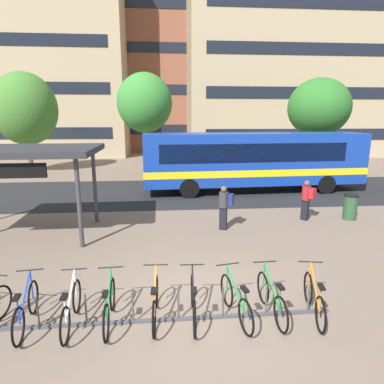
{
  "coord_description": "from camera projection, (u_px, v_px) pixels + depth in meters",
  "views": [
    {
      "loc": [
        -0.74,
        -6.36,
        4.05
      ],
      "look_at": [
        0.19,
        4.87,
        1.47
      ],
      "focal_mm": 30.66,
      "sensor_mm": 36.0,
      "label": 1
    }
  ],
  "objects": [
    {
      "name": "ground",
      "position": [
        202.0,
        307.0,
        7.14
      ],
      "size": [
        200.0,
        200.0,
        0.0
      ],
      "primitive_type": "plane",
      "color": "#7A6656"
    },
    {
      "name": "bus_lane_asphalt",
      "position": [
        179.0,
        192.0,
        18.08
      ],
      "size": [
        80.0,
        7.2,
        0.01
      ],
      "primitive_type": "cube",
      "color": "#232326",
      "rests_on": "ground"
    },
    {
      "name": "city_bus",
      "position": [
        255.0,
        159.0,
        18.02
      ],
      "size": [
        12.14,
        3.21,
        3.2
      ],
      "rotation": [
        0.0,
        0.0,
        0.05
      ],
      "color": "#14389E",
      "rests_on": "ground"
    },
    {
      "name": "bike_rack",
      "position": [
        133.0,
        319.0,
        6.58
      ],
      "size": [
        8.19,
        0.19,
        0.7
      ],
      "rotation": [
        0.0,
        0.0,
        0.01
      ],
      "color": "#47474C",
      "rests_on": "ground"
    },
    {
      "name": "parked_bicycle_blue_2",
      "position": [
        26.0,
        309.0,
        6.39
      ],
      "size": [
        0.52,
        1.72,
        0.99
      ],
      "rotation": [
        0.0,
        0.0,
        1.69
      ],
      "color": "black",
      "rests_on": "ground"
    },
    {
      "name": "parked_bicycle_white_3",
      "position": [
        71.0,
        308.0,
        6.42
      ],
      "size": [
        0.52,
        1.72,
        0.99
      ],
      "rotation": [
        0.0,
        0.0,
        1.62
      ],
      "color": "black",
      "rests_on": "ground"
    },
    {
      "name": "parked_bicycle_green_4",
      "position": [
        109.0,
        306.0,
        6.5
      ],
      "size": [
        0.52,
        1.72,
        0.99
      ],
      "rotation": [
        0.0,
        0.0,
        1.61
      ],
      "color": "black",
      "rests_on": "ground"
    },
    {
      "name": "parked_bicycle_orange_5",
      "position": [
        155.0,
        303.0,
        6.62
      ],
      "size": [
        0.52,
        1.72,
        0.99
      ],
      "rotation": [
        0.0,
        0.0,
        1.55
      ],
      "color": "black",
      "rests_on": "ground"
    },
    {
      "name": "parked_bicycle_black_6",
      "position": [
        193.0,
        302.0,
        6.63
      ],
      "size": [
        0.52,
        1.72,
        0.99
      ],
      "rotation": [
        0.0,
        0.0,
        1.53
      ],
      "color": "black",
      "rests_on": "ground"
    },
    {
      "name": "parked_bicycle_green_7",
      "position": [
        236.0,
        301.0,
        6.67
      ],
      "size": [
        0.52,
        1.7,
        0.99
      ],
      "rotation": [
        0.0,
        0.0,
        1.75
      ],
      "color": "black",
      "rests_on": "ground"
    },
    {
      "name": "parked_bicycle_green_8",
      "position": [
        271.0,
        299.0,
        6.77
      ],
      "size": [
        0.52,
        1.72,
        0.99
      ],
      "rotation": [
        0.0,
        0.0,
        1.62
      ],
      "color": "black",
      "rests_on": "ground"
    },
    {
      "name": "parked_bicycle_orange_9",
      "position": [
        314.0,
        299.0,
        6.76
      ],
      "size": [
        0.54,
        1.7,
        0.99
      ],
      "rotation": [
        0.0,
        0.0,
        1.38
      ],
      "color": "black",
      "rests_on": "ground"
    },
    {
      "name": "transit_shelter",
      "position": [
        14.0,
        154.0,
        10.83
      ],
      "size": [
        5.44,
        3.53,
        3.06
      ],
      "rotation": [
        0.0,
        0.0,
        0.02
      ],
      "color": "#38383D",
      "rests_on": "ground"
    },
    {
      "name": "commuter_red_pack_0",
      "position": [
        307.0,
        198.0,
        12.99
      ],
      "size": [
        0.57,
        0.6,
        1.61
      ],
      "rotation": [
        0.0,
        0.0,
        2.24
      ],
      "color": "black",
      "rests_on": "ground"
    },
    {
      "name": "commuter_navy_pack_2",
      "position": [
        225.0,
        205.0,
        11.88
      ],
      "size": [
        0.6,
        0.48,
        1.63
      ],
      "rotation": [
        0.0,
        0.0,
        2.76
      ],
      "color": "black",
      "rests_on": "ground"
    },
    {
      "name": "trash_bin",
      "position": [
        350.0,
        207.0,
        13.21
      ],
      "size": [
        0.55,
        0.55,
        1.03
      ],
      "color": "#284C2D",
      "rests_on": "ground"
    },
    {
      "name": "street_tree_0",
      "position": [
        145.0,
        103.0,
        23.1
      ],
      "size": [
        3.87,
        3.87,
        7.1
      ],
      "color": "brown",
      "rests_on": "ground"
    },
    {
      "name": "street_tree_1",
      "position": [
        25.0,
        109.0,
        23.61
      ],
      "size": [
        4.48,
        4.48,
        7.21
      ],
      "color": "brown",
      "rests_on": "ground"
    },
    {
      "name": "street_tree_2",
      "position": [
        319.0,
        108.0,
        23.15
      ],
      "size": [
        4.32,
        4.32,
        6.74
      ],
      "color": "brown",
      "rests_on": "ground"
    },
    {
      "name": "building_left_wing",
      "position": [
        39.0,
        57.0,
        36.0
      ],
      "size": [
        19.39,
        12.83,
        21.06
      ],
      "color": "tan",
      "rests_on": "ground"
    },
    {
      "name": "building_right_wing",
      "position": [
        291.0,
        44.0,
        35.75
      ],
      "size": [
        22.79,
        11.33,
        23.73
      ],
      "color": "tan",
      "rests_on": "ground"
    },
    {
      "name": "building_centre_block",
      "position": [
        180.0,
        79.0,
        42.79
      ],
      "size": [
        14.14,
        12.67,
        17.69
      ],
      "color": "brown",
      "rests_on": "ground"
    }
  ]
}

